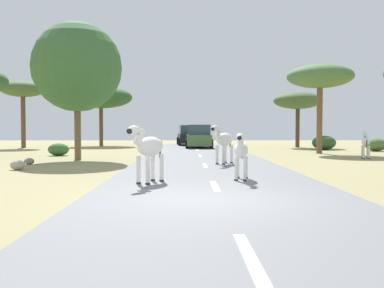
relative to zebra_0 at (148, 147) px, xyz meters
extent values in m
plane|color=#998E60|center=(1.46, -2.65, -1.02)|extent=(90.00, 90.00, 0.00)
cube|color=slate|center=(1.75, -2.65, -0.99)|extent=(6.00, 64.00, 0.05)
cube|color=silver|center=(1.75, -6.65, -0.96)|extent=(0.16, 2.00, 0.01)
cube|color=silver|center=(1.75, -0.65, -0.96)|extent=(0.16, 2.00, 0.01)
cube|color=silver|center=(1.75, 5.35, -0.96)|extent=(0.16, 2.00, 0.01)
cube|color=silver|center=(1.75, 11.35, -0.96)|extent=(0.16, 2.00, 0.01)
cube|color=silver|center=(1.75, 17.35, -0.96)|extent=(0.16, 2.00, 0.01)
cube|color=silver|center=(1.75, 23.35, -0.96)|extent=(0.16, 2.00, 0.01)
ellipsoid|color=silver|center=(0.04, 0.09, 0.02)|extent=(0.90, 1.20, 0.53)
cylinder|color=silver|center=(-0.25, -0.18, -0.58)|extent=(0.15, 0.15, 0.76)
cylinder|color=#28231E|center=(-0.25, -0.18, -0.94)|extent=(0.17, 0.17, 0.05)
cylinder|color=silver|center=(0.01, -0.31, -0.58)|extent=(0.15, 0.15, 0.76)
cylinder|color=#28231E|center=(0.01, -0.31, -0.94)|extent=(0.17, 0.17, 0.05)
cylinder|color=silver|center=(0.08, 0.48, -0.58)|extent=(0.15, 0.15, 0.76)
cylinder|color=#28231E|center=(0.08, 0.48, -0.94)|extent=(0.17, 0.17, 0.05)
cylinder|color=silver|center=(0.33, 0.35, -0.58)|extent=(0.15, 0.15, 0.76)
cylinder|color=#28231E|center=(0.33, 0.35, -0.94)|extent=(0.17, 0.17, 0.05)
cylinder|color=silver|center=(-0.20, -0.39, 0.29)|extent=(0.36, 0.45, 0.45)
cube|color=black|center=(-0.20, -0.39, 0.39)|extent=(0.20, 0.35, 0.31)
ellipsoid|color=silver|center=(-0.31, -0.63, 0.46)|extent=(0.40, 0.53, 0.24)
ellipsoid|color=black|center=(-0.40, -0.81, 0.44)|extent=(0.20, 0.22, 0.15)
cone|color=silver|center=(-0.32, -0.49, 0.58)|extent=(0.12, 0.12, 0.14)
cone|color=silver|center=(-0.20, -0.55, 0.58)|extent=(0.12, 0.12, 0.14)
cylinder|color=black|center=(0.29, 0.59, -0.08)|extent=(0.11, 0.16, 0.45)
ellipsoid|color=silver|center=(10.05, 9.94, -0.17)|extent=(0.65, 1.03, 0.45)
cylinder|color=silver|center=(10.26, 10.21, -0.69)|extent=(0.12, 0.12, 0.66)
cylinder|color=#28231E|center=(10.26, 10.21, -0.99)|extent=(0.14, 0.14, 0.04)
cylinder|color=silver|center=(10.03, 10.28, -0.69)|extent=(0.12, 0.12, 0.66)
cylinder|color=#28231E|center=(10.03, 10.28, -0.99)|extent=(0.14, 0.14, 0.04)
cylinder|color=silver|center=(10.08, 9.61, -0.69)|extent=(0.12, 0.12, 0.66)
cylinder|color=#28231E|center=(10.08, 9.61, -0.99)|extent=(0.14, 0.14, 0.04)
cylinder|color=silver|center=(9.84, 9.68, -0.69)|extent=(0.12, 0.12, 0.66)
cylinder|color=#28231E|center=(9.84, 9.68, -0.99)|extent=(0.14, 0.14, 0.04)
cylinder|color=silver|center=(10.19, 10.38, 0.07)|extent=(0.27, 0.38, 0.39)
cube|color=black|center=(10.19, 10.38, 0.14)|extent=(0.13, 0.31, 0.27)
ellipsoid|color=silver|center=(10.26, 10.60, 0.21)|extent=(0.29, 0.45, 0.21)
ellipsoid|color=black|center=(10.31, 10.76, 0.19)|extent=(0.16, 0.18, 0.13)
cone|color=silver|center=(10.29, 10.48, 0.31)|extent=(0.10, 0.10, 0.12)
cone|color=silver|center=(10.17, 10.52, 0.31)|extent=(0.10, 0.10, 0.12)
cylinder|color=black|center=(9.91, 9.49, -0.26)|extent=(0.07, 0.14, 0.39)
ellipsoid|color=silver|center=(2.61, 0.79, -0.11)|extent=(0.56, 1.03, 0.46)
cylinder|color=silver|center=(2.43, 0.50, -0.64)|extent=(0.11, 0.11, 0.66)
cylinder|color=#28231E|center=(2.43, 0.50, -0.94)|extent=(0.13, 0.13, 0.04)
cylinder|color=silver|center=(2.67, 0.46, -0.64)|extent=(0.11, 0.11, 0.66)
cylinder|color=#28231E|center=(2.67, 0.46, -0.94)|extent=(0.13, 0.13, 0.04)
cylinder|color=silver|center=(2.54, 1.13, -0.64)|extent=(0.11, 0.11, 0.66)
cylinder|color=#28231E|center=(2.54, 1.13, -0.94)|extent=(0.13, 0.13, 0.04)
cylinder|color=silver|center=(2.79, 1.08, -0.64)|extent=(0.11, 0.11, 0.66)
cylinder|color=#28231E|center=(2.79, 1.08, -0.94)|extent=(0.13, 0.13, 0.04)
cylinder|color=silver|center=(2.52, 0.33, 0.13)|extent=(0.24, 0.37, 0.39)
cube|color=black|center=(2.52, 0.33, 0.21)|extent=(0.09, 0.32, 0.27)
ellipsoid|color=silver|center=(2.48, 0.11, 0.27)|extent=(0.25, 0.45, 0.21)
ellipsoid|color=black|center=(2.45, -0.06, 0.26)|extent=(0.15, 0.17, 0.13)
cone|color=silver|center=(2.44, 0.22, 0.38)|extent=(0.09, 0.09, 0.12)
cone|color=silver|center=(2.56, 0.20, 0.38)|extent=(0.09, 0.09, 0.12)
cylinder|color=black|center=(2.69, 1.27, -0.20)|extent=(0.06, 0.14, 0.39)
ellipsoid|color=silver|center=(2.60, 6.27, 0.05)|extent=(1.00, 1.22, 0.54)
cylinder|color=silver|center=(2.28, 6.02, -0.57)|extent=(0.16, 0.16, 0.79)
cylinder|color=#28231E|center=(2.28, 6.02, -0.94)|extent=(0.18, 0.18, 0.05)
cylinder|color=silver|center=(2.53, 5.87, -0.57)|extent=(0.16, 0.16, 0.79)
cylinder|color=#28231E|center=(2.53, 5.87, -0.94)|extent=(0.18, 0.18, 0.05)
cylinder|color=silver|center=(2.68, 6.66, -0.57)|extent=(0.16, 0.16, 0.79)
cylinder|color=#28231E|center=(2.68, 6.66, -0.94)|extent=(0.18, 0.18, 0.05)
cylinder|color=silver|center=(2.93, 6.51, -0.57)|extent=(0.16, 0.16, 0.79)
cylinder|color=#28231E|center=(2.93, 6.51, -0.94)|extent=(0.18, 0.18, 0.05)
cylinder|color=silver|center=(2.31, 5.80, 0.33)|extent=(0.40, 0.46, 0.46)
cube|color=black|center=(2.31, 5.80, 0.42)|extent=(0.24, 0.35, 0.32)
ellipsoid|color=silver|center=(2.17, 5.57, 0.50)|extent=(0.44, 0.54, 0.25)
ellipsoid|color=black|center=(2.06, 5.40, 0.48)|extent=(0.22, 0.23, 0.15)
cone|color=silver|center=(2.17, 5.71, 0.63)|extent=(0.13, 0.13, 0.15)
cone|color=silver|center=(2.30, 5.64, 0.63)|extent=(0.13, 0.13, 0.15)
cylinder|color=black|center=(2.91, 6.76, -0.05)|extent=(0.12, 0.16, 0.47)
cube|color=#476B38|center=(1.96, 21.08, -0.39)|extent=(1.81, 4.20, 0.80)
cube|color=#334751|center=(1.96, 20.88, 0.39)|extent=(1.65, 2.20, 0.76)
cube|color=black|center=(1.95, 23.24, -0.66)|extent=(1.71, 0.16, 0.24)
cylinder|color=black|center=(2.86, 22.44, -0.63)|extent=(0.22, 0.68, 0.68)
cylinder|color=black|center=(1.06, 22.43, -0.63)|extent=(0.22, 0.68, 0.68)
cylinder|color=black|center=(2.86, 19.74, -0.63)|extent=(0.22, 0.68, 0.68)
cylinder|color=black|center=(1.06, 19.73, -0.63)|extent=(0.22, 0.68, 0.68)
cube|color=black|center=(1.24, 26.38, -0.39)|extent=(2.10, 4.32, 0.80)
cube|color=#334751|center=(1.26, 26.18, 0.39)|extent=(1.79, 2.31, 0.76)
cube|color=black|center=(1.09, 28.54, -0.66)|extent=(1.72, 0.28, 0.24)
cylinder|color=black|center=(2.04, 27.80, -0.63)|extent=(0.27, 0.69, 0.68)
cylinder|color=black|center=(0.25, 27.67, -0.63)|extent=(0.27, 0.69, 0.68)
cylinder|color=black|center=(2.24, 25.10, -0.63)|extent=(0.27, 0.69, 0.68)
cylinder|color=black|center=(0.44, 24.97, -0.63)|extent=(0.27, 0.69, 0.68)
cylinder|color=#4C3823|center=(9.90, 22.69, 0.51)|extent=(0.32, 0.32, 3.06)
ellipsoid|color=#425B2D|center=(9.90, 22.69, 2.72)|extent=(3.84, 3.84, 1.34)
cylinder|color=brown|center=(9.08, 14.38, 0.96)|extent=(0.35, 0.35, 3.96)
ellipsoid|color=#4C7038|center=(9.08, 14.38, 3.64)|extent=(3.97, 3.97, 1.39)
cylinder|color=brown|center=(-11.74, 22.24, 0.97)|extent=(0.35, 0.35, 3.97)
ellipsoid|color=#425B2D|center=(-11.74, 22.24, 3.56)|extent=(3.46, 3.46, 1.21)
cylinder|color=brown|center=(-6.39, 25.89, 0.61)|extent=(0.33, 0.33, 3.26)
ellipsoid|color=#2D5628|center=(-6.39, 25.89, 3.19)|extent=(5.40, 5.40, 1.89)
cylinder|color=brown|center=(-4.26, 9.38, 0.36)|extent=(0.31, 0.31, 2.76)
sphere|color=#386633|center=(-4.26, 9.38, 3.47)|extent=(4.32, 4.32, 4.32)
ellipsoid|color=#2D5628|center=(10.77, 18.74, -0.52)|extent=(1.67, 1.50, 1.00)
ellipsoid|color=#4C7038|center=(13.67, 16.92, -0.58)|extent=(1.44, 1.30, 0.87)
ellipsoid|color=#386633|center=(-6.11, 12.46, -0.67)|extent=(1.15, 1.04, 0.69)
ellipsoid|color=gray|center=(-5.61, 6.60, -0.88)|extent=(0.43, 0.35, 0.27)
ellipsoid|color=#A89E8C|center=(-5.16, 4.21, -0.84)|extent=(0.54, 0.41, 0.36)
camera|label=1|loc=(1.03, -11.58, 0.52)|focal=40.29mm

